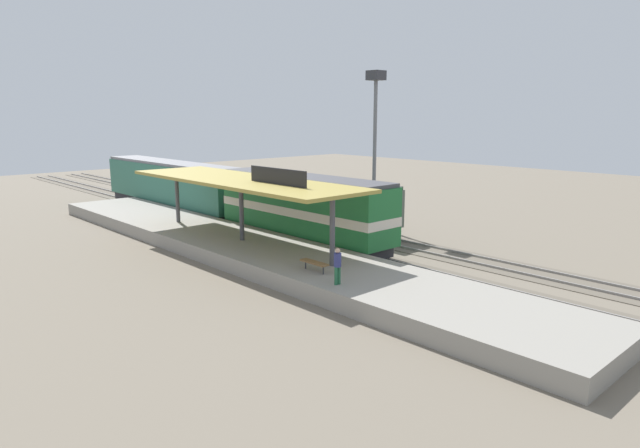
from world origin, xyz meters
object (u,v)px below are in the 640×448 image
Objects in this scene: platform_bench at (314,263)px; person_waiting at (338,264)px; passenger_carriage_single at (171,185)px; locomotive at (303,208)px; freight_car at (330,203)px; light_mast at (375,116)px.

person_waiting is at bearing -105.87° from platform_bench.
locomotive is at bearing -90.00° from passenger_carriage_single.
freight_car is at bearing -73.77° from passenger_carriage_single.
light_mast is (7.80, -17.36, 6.08)m from passenger_carriage_single.
light_mast is 6.84× the size of person_waiting.
locomotive is at bearing -175.33° from light_mast.
platform_bench is 0.15× the size of light_mast.
passenger_carriage_single is at bearing 76.89° from platform_bench.
platform_bench is at bearing -127.68° from locomotive.
locomotive is at bearing 52.32° from platform_bench.
freight_car is 7.02× the size of person_waiting.
passenger_carriage_single reaches higher than freight_car.
passenger_carriage_single is at bearing 76.66° from person_waiting.
freight_car is (4.60, -15.80, -0.34)m from passenger_carriage_single.
passenger_carriage_single is at bearing 90.00° from locomotive.
platform_bench is at bearing -148.65° from light_mast.
freight_car is at bearing 47.45° from person_waiting.
locomotive is 1.20× the size of freight_car.
locomotive is 18.00m from passenger_carriage_single.
freight_car is at bearing 43.24° from platform_bench.
person_waiting is at bearing -132.55° from freight_car.
person_waiting is (-0.65, -2.29, 0.51)m from platform_bench.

